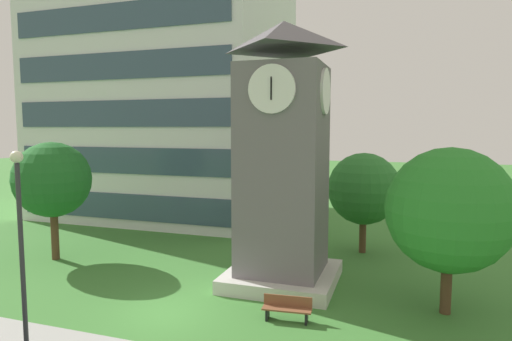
% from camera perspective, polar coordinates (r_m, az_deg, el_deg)
% --- Properties ---
extents(ground_plane, '(160.00, 160.00, 0.00)m').
position_cam_1_polar(ground_plane, '(17.74, -11.18, -17.83)').
color(ground_plane, '#3D7A33').
extents(office_building, '(18.08, 13.85, 22.40)m').
position_cam_1_polar(office_building, '(37.29, -11.38, 11.91)').
color(office_building, silver).
rests_on(office_building, ground).
extents(clock_tower, '(4.80, 4.80, 11.61)m').
position_cam_1_polar(clock_tower, '(19.36, 3.58, 0.28)').
color(clock_tower, slate).
rests_on(clock_tower, ground).
extents(park_bench, '(1.84, 0.64, 0.88)m').
position_cam_1_polar(park_bench, '(16.70, 4.10, -17.55)').
color(park_bench, brown).
rests_on(park_bench, ground).
extents(street_lamp, '(0.36, 0.36, 6.36)m').
position_cam_1_polar(street_lamp, '(14.81, -28.45, -7.25)').
color(street_lamp, '#333338').
rests_on(street_lamp, ground).
extents(tree_streetside, '(3.98, 3.98, 6.30)m').
position_cam_1_polar(tree_streetside, '(25.37, -25.11, -1.12)').
color(tree_streetside, '#513823').
rests_on(tree_streetside, ground).
extents(tree_near_tower, '(4.01, 4.01, 5.65)m').
position_cam_1_polar(tree_near_tower, '(25.07, 13.93, -2.34)').
color(tree_near_tower, '#513823').
rests_on(tree_near_tower, ground).
extents(tree_by_building, '(4.68, 4.68, 6.33)m').
position_cam_1_polar(tree_by_building, '(17.77, 24.00, -4.76)').
color(tree_by_building, '#513823').
rests_on(tree_by_building, ground).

